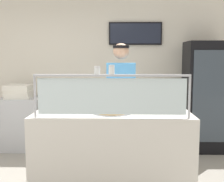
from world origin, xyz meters
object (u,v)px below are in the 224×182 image
object	(u,v)px
pizza_server	(113,110)
drink_fridge	(205,96)
pizza_box_stack	(19,91)
worker_figure	(121,100)
pizza_tray	(112,111)
pepper_flake_shaker	(112,70)
parmesan_shaker	(97,71)

from	to	relation	value
pizza_server	drink_fridge	bearing A→B (deg)	46.77
drink_fridge	pizza_box_stack	world-z (taller)	drink_fridge
worker_figure	drink_fridge	distance (m)	1.75
pizza_tray	pepper_flake_shaker	xyz separation A→B (m)	(0.00, -0.30, 0.48)
parmesan_shaker	pepper_flake_shaker	size ratio (longest dim) A/B	0.86
parmesan_shaker	pepper_flake_shaker	world-z (taller)	pepper_flake_shaker
parmesan_shaker	pepper_flake_shaker	distance (m)	0.15
pepper_flake_shaker	pizza_tray	bearing A→B (deg)	90.35
pizza_tray	pepper_flake_shaker	world-z (taller)	pepper_flake_shaker
pizza_tray	worker_figure	bearing A→B (deg)	80.38
pizza_tray	pepper_flake_shaker	size ratio (longest dim) A/B	4.84
worker_figure	pepper_flake_shaker	bearing A→B (deg)	-96.42
pizza_server	parmesan_shaker	bearing A→B (deg)	-119.51
pepper_flake_shaker	worker_figure	xyz separation A→B (m)	(0.10, 0.91, -0.44)
pepper_flake_shaker	worker_figure	bearing A→B (deg)	83.58
pizza_tray	parmesan_shaker	world-z (taller)	parmesan_shaker
drink_fridge	pepper_flake_shaker	bearing A→B (deg)	-128.16
pizza_tray	drink_fridge	size ratio (longest dim) A/B	0.25
parmesan_shaker	worker_figure	size ratio (longest dim) A/B	0.05
drink_fridge	pizza_box_stack	bearing A→B (deg)	-179.21
pizza_tray	worker_figure	world-z (taller)	worker_figure
pizza_tray	drink_fridge	world-z (taller)	drink_fridge
pizza_tray	worker_figure	xyz separation A→B (m)	(0.10, 0.62, 0.04)
pizza_server	drink_fridge	xyz separation A→B (m)	(1.52, 1.66, -0.07)
pizza_box_stack	worker_figure	bearing A→B (deg)	-29.61
pizza_box_stack	pizza_server	bearing A→B (deg)	-44.78
drink_fridge	pizza_server	bearing A→B (deg)	-132.41
pepper_flake_shaker	parmesan_shaker	bearing A→B (deg)	-180.00
parmesan_shaker	pepper_flake_shaker	xyz separation A→B (m)	(0.15, 0.00, 0.01)
parmesan_shaker	pizza_box_stack	distance (m)	2.44
pizza_server	pizza_box_stack	size ratio (longest dim) A/B	0.63
pizza_server	pizza_box_stack	world-z (taller)	pizza_box_stack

